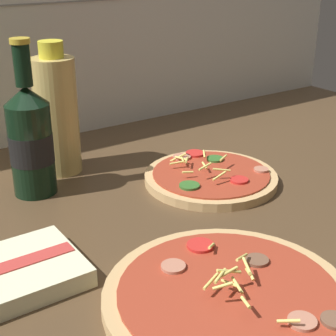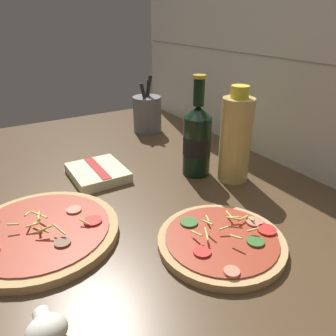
# 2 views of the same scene
# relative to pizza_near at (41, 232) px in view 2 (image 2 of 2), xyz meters

# --- Properties ---
(counter_slab) EXTENTS (1.60, 0.90, 0.03)m
(counter_slab) POSITION_rel_pizza_near_xyz_m (0.07, 0.19, -0.02)
(counter_slab) COLOR #4C3823
(counter_slab) RESTS_ON ground
(tile_backsplash) EXTENTS (1.60, 0.01, 0.60)m
(tile_backsplash) POSITION_rel_pizza_near_xyz_m (0.07, 0.64, 0.27)
(tile_backsplash) COLOR silver
(tile_backsplash) RESTS_ON ground
(pizza_near) EXTENTS (0.29, 0.29, 0.05)m
(pizza_near) POSITION_rel_pizza_near_xyz_m (0.00, 0.00, 0.00)
(pizza_near) COLOR tan
(pizza_near) RESTS_ON counter_slab
(pizza_far) EXTENTS (0.23, 0.23, 0.04)m
(pizza_far) POSITION_rel_pizza_near_xyz_m (0.19, 0.27, -0.00)
(pizza_far) COLOR tan
(pizza_far) RESTS_ON counter_slab
(beer_bottle) EXTENTS (0.07, 0.07, 0.25)m
(beer_bottle) POSITION_rel_pizza_near_xyz_m (-0.07, 0.40, 0.08)
(beer_bottle) COLOR black
(beer_bottle) RESTS_ON counter_slab
(oil_bottle) EXTENTS (0.08, 0.08, 0.23)m
(oil_bottle) POSITION_rel_pizza_near_xyz_m (-0.00, 0.46, 0.10)
(oil_bottle) COLOR #D6B766
(oil_bottle) RESTS_ON counter_slab
(mushroom_left) EXTENTS (0.05, 0.05, 0.04)m
(mushroom_left) POSITION_rel_pizza_near_xyz_m (0.22, -0.04, 0.01)
(mushroom_left) COLOR white
(mushroom_left) RESTS_ON counter_slab
(utensil_crock) EXTENTS (0.10, 0.10, 0.19)m
(utensil_crock) POSITION_rel_pizza_near_xyz_m (-0.43, 0.45, 0.05)
(utensil_crock) COLOR slate
(utensil_crock) RESTS_ON counter_slab
(dish_towel) EXTENTS (0.15, 0.13, 0.03)m
(dish_towel) POSITION_rel_pizza_near_xyz_m (-0.18, 0.18, 0.00)
(dish_towel) COLOR beige
(dish_towel) RESTS_ON counter_slab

